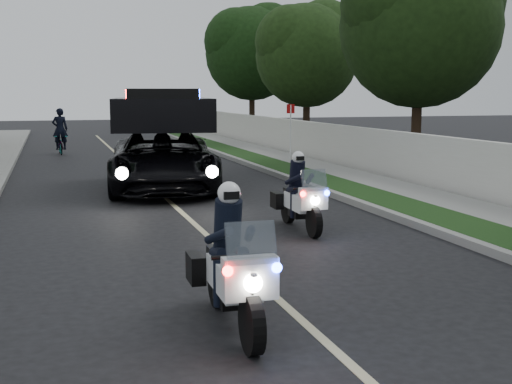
% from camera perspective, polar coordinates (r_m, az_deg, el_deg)
% --- Properties ---
extents(ground, '(120.00, 120.00, 0.00)m').
position_cam_1_polar(ground, '(8.66, 2.04, -9.23)').
color(ground, black).
rests_on(ground, ground).
extents(curb_right, '(0.20, 60.00, 0.15)m').
position_cam_1_polar(curb_right, '(19.22, 3.90, 0.77)').
color(curb_right, gray).
rests_on(curb_right, ground).
extents(grass_verge, '(1.20, 60.00, 0.16)m').
position_cam_1_polar(grass_verge, '(19.48, 5.82, 0.86)').
color(grass_verge, '#193814').
rests_on(grass_verge, ground).
extents(sidewalk_right, '(1.40, 60.00, 0.16)m').
position_cam_1_polar(sidewalk_right, '(20.02, 9.26, 0.99)').
color(sidewalk_right, gray).
rests_on(sidewalk_right, ground).
extents(property_wall, '(0.22, 60.00, 1.50)m').
position_cam_1_polar(property_wall, '(20.40, 11.83, 2.96)').
color(property_wall, beige).
rests_on(property_wall, ground).
extents(lane_marking, '(0.12, 50.00, 0.01)m').
position_cam_1_polar(lane_marking, '(18.19, -8.26, 0.04)').
color(lane_marking, '#BFB78C').
rests_on(lane_marking, ground).
extents(police_moto_left, '(0.72, 1.96, 1.65)m').
position_cam_1_polar(police_moto_left, '(7.75, -1.99, -11.37)').
color(police_moto_left, silver).
rests_on(police_moto_left, ground).
extents(police_moto_right, '(0.65, 1.80, 1.52)m').
position_cam_1_polar(police_moto_right, '(13.05, 3.73, -3.21)').
color(police_moto_right, silver).
rests_on(police_moto_right, ground).
extents(police_suv, '(3.56, 6.33, 2.92)m').
position_cam_1_polar(police_suv, '(18.58, -7.83, 0.22)').
color(police_suv, black).
rests_on(police_suv, ground).
extents(bicycle, '(0.62, 1.57, 0.81)m').
position_cam_1_polar(bicycle, '(30.21, -16.19, 3.10)').
color(bicycle, black).
rests_on(bicycle, ground).
extents(cyclist, '(0.66, 0.46, 1.78)m').
position_cam_1_polar(cyclist, '(30.21, -16.19, 3.10)').
color(cyclist, black).
rests_on(cyclist, ground).
extents(sign_post, '(0.42, 0.42, 2.27)m').
position_cam_1_polar(sign_post, '(25.69, 2.92, 2.54)').
color(sign_post, '#B71A0D').
rests_on(sign_post, ground).
extents(tree_right_c, '(6.39, 6.39, 9.58)m').
position_cam_1_polar(tree_right_c, '(25.37, 13.32, 2.25)').
color(tree_right_c, '#19320F').
rests_on(tree_right_c, ground).
extents(tree_right_d, '(6.21, 6.21, 8.70)m').
position_cam_1_polar(tree_right_d, '(34.77, 4.27, 4.06)').
color(tree_right_d, '#203C14').
rests_on(tree_right_d, ground).
extents(tree_right_e, '(6.44, 6.44, 9.87)m').
position_cam_1_polar(tree_right_e, '(43.52, -0.34, 4.95)').
color(tree_right_e, '#163410').
rests_on(tree_right_e, ground).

